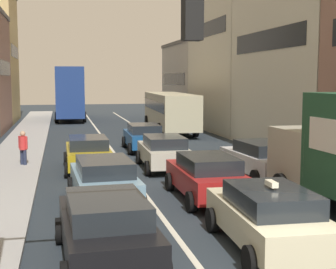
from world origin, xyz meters
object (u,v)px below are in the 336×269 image
at_px(traffic_light_pole, 63,89).
at_px(bus_mid_queue_primary, 170,109).
at_px(sedan_left_lane_front, 106,227).
at_px(wagon_left_lane_second, 104,180).
at_px(taxi_centre_lane_front, 268,216).
at_px(hatchback_centre_lane_third, 164,151).
at_px(sedan_centre_lane_second, 207,176).
at_px(coupe_centre_lane_fourth, 144,136).
at_px(sedan_left_lane_third, 88,153).
at_px(sedan_right_lane_behind_truck, 261,159).
at_px(bus_far_queue_secondary, 70,91).
at_px(pedestrian_mid_sidewalk, 23,147).

bearing_deg(traffic_light_pole, bus_mid_queue_primary, 74.34).
bearing_deg(sedan_left_lane_front, wagon_left_lane_second, -6.70).
height_order(taxi_centre_lane_front, hatchback_centre_lane_third, taxi_centre_lane_front).
xyz_separation_m(sedan_centre_lane_second, wagon_left_lane_second, (-3.37, 0.07, 0.00)).
relative_size(sedan_left_lane_front, wagon_left_lane_second, 1.00).
distance_m(coupe_centre_lane_fourth, bus_mid_queue_primary, 9.68).
xyz_separation_m(traffic_light_pole, sedan_centre_lane_second, (4.62, 8.04, -3.02)).
xyz_separation_m(traffic_light_pole, sedan_left_lane_front, (0.86, 3.14, -3.02)).
distance_m(taxi_centre_lane_front, bus_mid_queue_primary, 25.53).
distance_m(hatchback_centre_lane_third, sedan_left_lane_third, 3.31).
bearing_deg(sedan_right_lane_behind_truck, hatchback_centre_lane_third, 47.54).
distance_m(sedan_centre_lane_second, bus_mid_queue_primary, 20.70).
distance_m(sedan_left_lane_front, bus_far_queue_secondary, 38.31).
distance_m(hatchback_centre_lane_third, bus_far_queue_secondary, 27.97).
bearing_deg(bus_far_queue_secondary, traffic_light_pole, -179.90).
distance_m(coupe_centre_lane_fourth, pedestrian_mid_sidewalk, 7.36).
bearing_deg(sedan_left_lane_third, sedan_right_lane_behind_truck, -114.95).
bearing_deg(traffic_light_pole, pedestrian_mid_sidewalk, 96.32).
bearing_deg(bus_far_queue_secondary, wagon_left_lane_second, -178.06).
bearing_deg(wagon_left_lane_second, sedan_centre_lane_second, -93.70).
relative_size(taxi_centre_lane_front, pedestrian_mid_sidewalk, 2.63).
xyz_separation_m(wagon_left_lane_second, sedan_left_lane_third, (-0.16, 5.94, 0.00)).
bearing_deg(sedan_right_lane_behind_truck, sedan_left_lane_front, 135.10).
xyz_separation_m(taxi_centre_lane_front, hatchback_centre_lane_third, (-0.23, 10.56, -0.00)).
distance_m(sedan_centre_lane_second, hatchback_centre_lane_third, 5.68).
height_order(traffic_light_pole, sedan_left_lane_third, traffic_light_pole).
relative_size(traffic_light_pole, hatchback_centre_lane_third, 1.26).
height_order(taxi_centre_lane_front, bus_far_queue_secondary, bus_far_queue_secondary).
xyz_separation_m(sedan_left_lane_third, sedan_right_lane_behind_truck, (6.70, -3.10, 0.00)).
bearing_deg(sedan_right_lane_behind_truck, pedestrian_mid_sidewalk, 61.35).
xyz_separation_m(wagon_left_lane_second, bus_mid_queue_primary, (6.72, 20.33, 0.96)).
distance_m(sedan_left_lane_third, coupe_centre_lane_fourth, 6.38).
relative_size(sedan_right_lane_behind_truck, bus_far_queue_secondary, 0.42).
bearing_deg(bus_far_queue_secondary, sedan_centre_lane_second, -172.30).
bearing_deg(hatchback_centre_lane_third, coupe_centre_lane_fourth, 1.04).
relative_size(traffic_light_pole, sedan_right_lane_behind_truck, 1.25).
height_order(wagon_left_lane_second, bus_far_queue_secondary, bus_far_queue_secondary).
xyz_separation_m(wagon_left_lane_second, sedan_right_lane_behind_truck, (6.53, 2.84, 0.00)).
bearing_deg(taxi_centre_lane_front, pedestrian_mid_sidewalk, 29.45).
relative_size(wagon_left_lane_second, bus_far_queue_secondary, 0.41).
relative_size(sedan_left_lane_third, sedan_right_lane_behind_truck, 0.98).
distance_m(sedan_left_lane_front, wagon_left_lane_second, 4.98).
relative_size(sedan_right_lane_behind_truck, pedestrian_mid_sidewalk, 2.65).
distance_m(sedan_left_lane_front, bus_mid_queue_primary, 26.30).
bearing_deg(pedestrian_mid_sidewalk, sedan_centre_lane_second, -96.28).
distance_m(sedan_right_lane_behind_truck, pedestrian_mid_sidewalk, 10.51).
bearing_deg(traffic_light_pole, sedan_left_lane_third, 85.57).
xyz_separation_m(wagon_left_lane_second, coupe_centre_lane_fourth, (3.20, 11.36, 0.00)).
xyz_separation_m(traffic_light_pole, bus_far_queue_secondary, (0.95, 41.40, -0.99)).
relative_size(taxi_centre_lane_front, bus_far_queue_secondary, 0.41).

